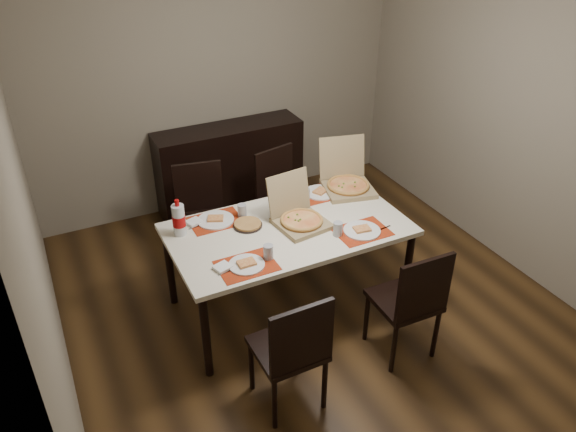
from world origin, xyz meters
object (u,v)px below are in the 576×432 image
object	(u,v)px
chair_far_left	(202,212)
dip_bowl	(282,211)
chair_near_left	(293,349)
chair_near_right	(411,300)
sideboard	(230,168)
chair_far_right	(282,194)
pizza_box_center	(299,217)
soda_bottle	(179,220)
dining_table	(288,235)

from	to	relation	value
chair_far_left	dip_bowl	bearing A→B (deg)	-56.65
chair_near_left	chair_near_right	bearing A→B (deg)	3.49
chair_far_left	sideboard	bearing A→B (deg)	54.68
chair_far_right	chair_near_left	bearing A→B (deg)	-113.79
chair_far_right	pizza_box_center	bearing A→B (deg)	-107.21
sideboard	soda_bottle	world-z (taller)	soda_bottle
chair_near_left	chair_far_right	size ratio (longest dim) A/B	1.00
chair_near_right	chair_far_right	bearing A→B (deg)	94.84
chair_near_left	sideboard	bearing A→B (deg)	77.08
dining_table	chair_far_right	distance (m)	0.96
chair_far_left	dining_table	bearing A→B (deg)	-65.95
sideboard	dip_bowl	size ratio (longest dim) A/B	11.31
chair_near_right	dip_bowl	size ratio (longest dim) A/B	7.01
dining_table	pizza_box_center	xyz separation A→B (m)	(0.10, 0.01, 0.12)
chair_near_right	chair_far_left	xyz separation A→B (m)	(-0.92, 1.79, 0.00)
pizza_box_center	dip_bowl	distance (m)	0.22
chair_far_right	soda_bottle	size ratio (longest dim) A/B	3.19
chair_near_right	chair_far_right	distance (m)	1.77
dining_table	pizza_box_center	size ratio (longest dim) A/B	4.05
chair_far_left	pizza_box_center	xyz separation A→B (m)	(0.50, -0.89, 0.30)
chair_far_right	chair_far_left	bearing A→B (deg)	178.01
chair_far_left	soda_bottle	size ratio (longest dim) A/B	3.19
dip_bowl	soda_bottle	bearing A→B (deg)	176.06
sideboard	pizza_box_center	bearing A→B (deg)	-92.60
chair_near_left	chair_far_left	size ratio (longest dim) A/B	1.00
dining_table	chair_near_right	world-z (taller)	chair_near_right
chair_near_right	dip_bowl	distance (m)	1.22
sideboard	chair_near_left	world-z (taller)	chair_near_left
sideboard	pizza_box_center	size ratio (longest dim) A/B	3.37
chair_near_left	pizza_box_center	size ratio (longest dim) A/B	2.09
dining_table	soda_bottle	size ratio (longest dim) A/B	6.17
sideboard	dip_bowl	xyz separation A→B (m)	(-0.13, -1.51, 0.32)
dining_table	sideboard	bearing A→B (deg)	84.12
dining_table	chair_near_right	xyz separation A→B (m)	(0.52, -0.89, -0.17)
sideboard	chair_near_left	size ratio (longest dim) A/B	1.61
chair_far_left	dip_bowl	distance (m)	0.86
soda_bottle	pizza_box_center	bearing A→B (deg)	-17.02
chair_near_left	soda_bottle	distance (m)	1.31
pizza_box_center	dip_bowl	xyz separation A→B (m)	(-0.05, 0.21, -0.04)
dip_bowl	soda_bottle	distance (m)	0.82
sideboard	chair_near_left	bearing A→B (deg)	-102.92
chair_far_right	soda_bottle	bearing A→B (deg)	-151.86
chair_far_left	pizza_box_center	distance (m)	1.07
chair_near_right	pizza_box_center	distance (m)	1.03
dining_table	pizza_box_center	distance (m)	0.16
chair_near_left	chair_far_left	xyz separation A→B (m)	(0.03, 1.85, 0.00)
sideboard	soda_bottle	distance (m)	1.78
chair_far_left	dip_bowl	size ratio (longest dim) A/B	7.01
chair_near_right	soda_bottle	bearing A→B (deg)	137.85
chair_far_left	chair_far_right	xyz separation A→B (m)	(0.77, -0.03, 0.00)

